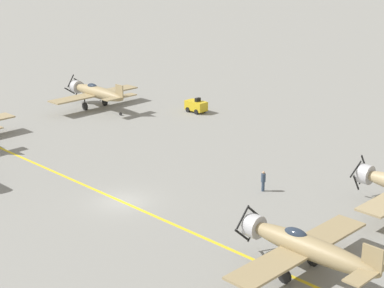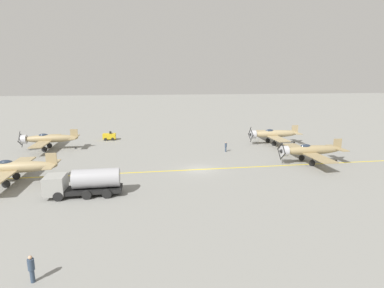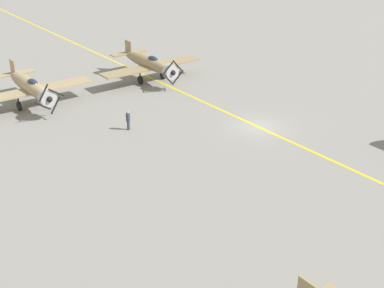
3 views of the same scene
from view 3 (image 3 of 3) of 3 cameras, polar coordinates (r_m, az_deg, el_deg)
ground_plane at (r=48.46m, az=7.09°, el=1.82°), size 400.00×400.00×0.00m
taxiway_stripe at (r=48.45m, az=7.09°, el=1.82°), size 0.30×160.00×0.01m
airplane_near_right at (r=54.58m, az=-16.83°, el=5.86°), size 12.00×9.98×3.65m
airplane_near_center at (r=60.11m, az=-4.55°, el=8.58°), size 12.00×9.98×3.65m
ground_crew_inspecting at (r=47.52m, az=-6.83°, el=2.60°), size 0.38×0.38×1.74m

